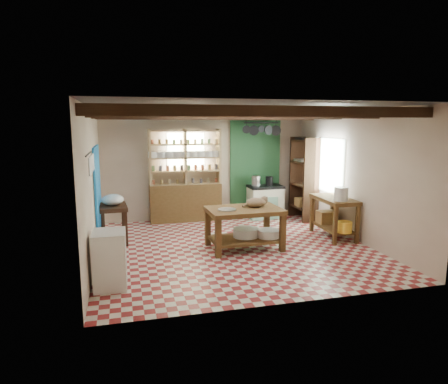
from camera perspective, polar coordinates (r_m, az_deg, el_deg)
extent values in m
cube|color=maroon|center=(7.67, 1.40, -7.94)|extent=(5.00, 5.00, 0.02)
cube|color=#4B4B50|center=(7.31, 1.48, 11.95)|extent=(5.00, 5.00, 0.02)
cube|color=beige|center=(9.79, -2.56, 3.75)|extent=(5.00, 0.04, 2.60)
cube|color=beige|center=(5.05, 9.19, -1.98)|extent=(5.00, 0.04, 2.60)
cube|color=beige|center=(7.12, -18.31, 1.03)|extent=(0.04, 5.00, 2.60)
cube|color=beige|center=(8.40, 18.09, 2.30)|extent=(0.04, 5.00, 2.60)
cube|color=#362013|center=(7.31, 1.48, 11.01)|extent=(5.00, 3.80, 0.15)
cube|color=#1C7DD5|center=(8.03, -17.61, 0.56)|extent=(0.04, 1.40, 1.60)
cube|color=#1F4F2A|center=(10.09, 4.46, 3.62)|extent=(1.30, 0.04, 2.30)
cube|color=beige|center=(9.64, -5.47, 6.01)|extent=(0.90, 0.02, 0.80)
cube|color=beige|center=(9.24, 14.70, 3.71)|extent=(0.02, 1.30, 1.20)
cube|color=black|center=(5.87, -18.73, 3.99)|extent=(0.06, 0.90, 0.28)
cube|color=black|center=(9.64, 5.34, 8.87)|extent=(0.86, 0.12, 0.36)
cube|color=tan|center=(9.53, -5.55, 2.34)|extent=(1.70, 0.34, 2.20)
cube|color=#362013|center=(9.90, 11.35, 1.88)|extent=(0.40, 0.86, 2.00)
cube|color=brown|center=(7.49, 2.90, -5.22)|extent=(1.39, 0.95, 0.77)
cube|color=white|center=(9.98, 5.90, -1.37)|extent=(0.84, 0.57, 0.81)
cube|color=#362013|center=(8.14, -15.46, -4.42)|extent=(0.56, 0.78, 0.75)
cube|color=white|center=(5.98, -15.99, -9.25)|extent=(0.47, 0.56, 0.82)
cube|color=brown|center=(8.53, 15.38, -3.51)|extent=(0.62, 1.18, 0.83)
ellipsoid|color=#9C7D5B|center=(7.52, 4.61, -1.50)|extent=(0.44, 0.37, 0.17)
cylinder|color=#B8BAC1|center=(7.25, 0.44, -2.51)|extent=(0.34, 0.34, 0.02)
cylinder|color=white|center=(7.58, 3.13, -5.81)|extent=(0.49, 0.49, 0.17)
cylinder|color=white|center=(7.59, 6.37, -5.92)|extent=(0.43, 0.43, 0.15)
cylinder|color=#B8BAC1|center=(9.80, 4.59, 1.58)|extent=(0.21, 0.21, 0.24)
cylinder|color=black|center=(9.93, 6.49, 1.59)|extent=(0.18, 0.18, 0.22)
ellipsoid|color=white|center=(8.04, -15.61, -1.07)|extent=(0.46, 0.46, 0.21)
cylinder|color=white|center=(8.09, 16.38, -0.28)|extent=(0.28, 0.28, 0.27)
cube|color=olive|center=(8.80, 14.46, -3.49)|extent=(0.39, 0.31, 0.26)
cylinder|color=yellow|center=(8.16, 16.81, -4.80)|extent=(0.30, 0.30, 0.21)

